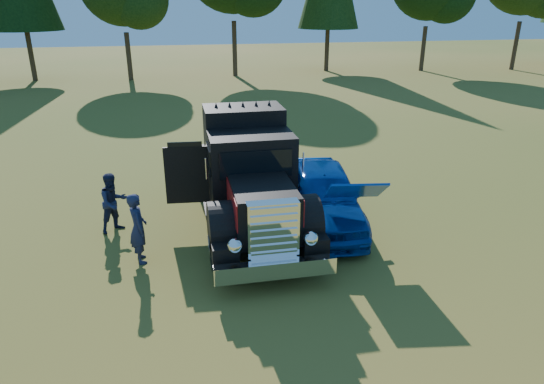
{
  "coord_description": "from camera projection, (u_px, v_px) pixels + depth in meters",
  "views": [
    {
      "loc": [
        -0.92,
        -9.06,
        5.58
      ],
      "look_at": [
        1.28,
        1.79,
        1.2
      ],
      "focal_mm": 32.0,
      "sensor_mm": 36.0,
      "label": 1
    }
  ],
  "objects": [
    {
      "name": "ground",
      "position": [
        231.0,
        278.0,
        10.48
      ],
      "size": [
        120.0,
        120.0,
        0.0
      ],
      "primitive_type": "plane",
      "color": "#3B5218",
      "rests_on": "ground"
    },
    {
      "name": "diamond_t_truck",
      "position": [
        249.0,
        180.0,
        12.5
      ],
      "size": [
        3.38,
        7.16,
        3.0
      ],
      "color": "black",
      "rests_on": "ground"
    },
    {
      "name": "hotrod_coupe",
      "position": [
        322.0,
        195.0,
        12.79
      ],
      "size": [
        2.53,
        4.88,
        1.89
      ],
      "color": "#063796",
      "rests_on": "ground"
    },
    {
      "name": "spectator_near",
      "position": [
        138.0,
        228.0,
        10.86
      ],
      "size": [
        0.52,
        0.68,
        1.66
      ],
      "primitive_type": "imported",
      "rotation": [
        0.0,
        0.0,
        1.79
      ],
      "color": "#20304C",
      "rests_on": "ground"
    },
    {
      "name": "spectator_far",
      "position": [
        114.0,
        203.0,
        12.36
      ],
      "size": [
        0.96,
        0.93,
        1.57
      ],
      "primitive_type": "imported",
      "rotation": [
        0.0,
        0.0,
        0.63
      ],
      "color": "navy",
      "rests_on": "ground"
    }
  ]
}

